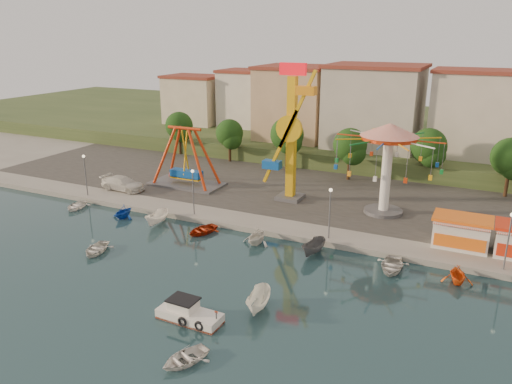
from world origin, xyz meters
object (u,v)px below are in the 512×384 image
Objects in this scene: van at (123,183)px; skiff at (259,301)px; kamikaze_tower at (292,137)px; cabin_motorboat at (188,314)px; pirate_ship_ride at (186,158)px; rowboat_a at (96,249)px; wave_swinger at (388,148)px.

skiff is at bearing -121.16° from van.
kamikaze_tower is 3.29× the size of cabin_motorboat.
kamikaze_tower is 2.70× the size of van.
pirate_ship_ride is 21.77m from rowboat_a.
skiff is (4.13, 3.52, 0.30)m from cabin_motorboat.
rowboat_a is 18.44m from van.
kamikaze_tower is at bearing 1.15° from pirate_ship_ride.
cabin_motorboat is 32.68m from van.
pirate_ship_ride is 32.66m from skiff.
skiff is at bearing -23.03° from rowboat_a.
kamikaze_tower is 25.79m from rowboat_a.
kamikaze_tower is (15.12, 0.30, 4.17)m from pirate_ship_ride.
kamikaze_tower reaches higher than skiff.
wave_swinger is 33.99m from van.
pirate_ship_ride is at bearing 122.99° from skiff.
pirate_ship_ride is at bearing -178.68° from wave_swinger.
cabin_motorboat is at bearing -149.54° from skiff.
kamikaze_tower reaches higher than rowboat_a.
rowboat_a is (-14.64, 6.14, -0.09)m from cabin_motorboat.
skiff is 33.83m from van.
cabin_motorboat is 15.87m from rowboat_a.
kamikaze_tower is 23.34m from van.
wave_swinger is at bearing 70.03° from skiff.
wave_swinger is at bearing 1.32° from pirate_ship_ride.
rowboat_a is at bearing -118.78° from kamikaze_tower.
van is at bearing 106.72° from rowboat_a.
skiff is (7.00, -24.05, -7.80)m from kamikaze_tower.
cabin_motorboat is at bearing -84.07° from kamikaze_tower.
rowboat_a is at bearing -146.67° from van.
wave_swinger is at bearing 1.56° from kamikaze_tower.
pirate_ship_ride is 2.51× the size of skiff.
cabin_motorboat is (-8.42, -27.88, -7.73)m from wave_swinger.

